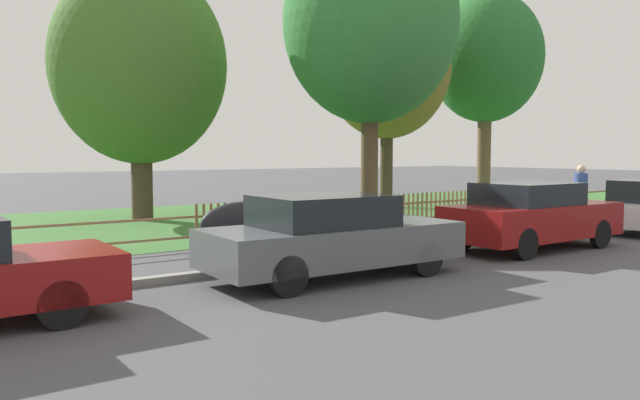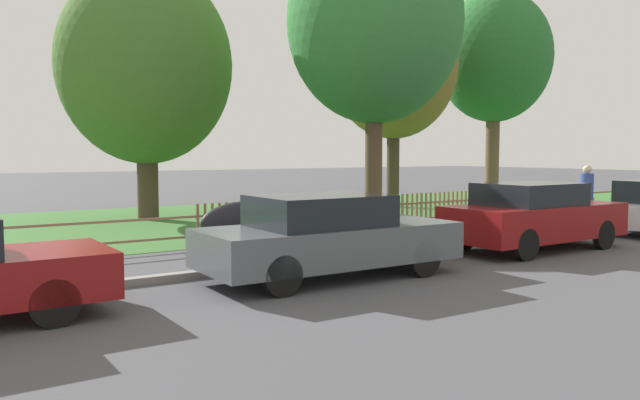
{
  "view_description": "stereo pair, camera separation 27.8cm",
  "coord_description": "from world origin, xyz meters",
  "px_view_note": "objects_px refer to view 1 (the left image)",
  "views": [
    {
      "loc": [
        -12.04,
        -9.31,
        2.06
      ],
      "look_at": [
        -4.85,
        1.06,
        1.1
      ],
      "focal_mm": 35.0,
      "sensor_mm": 36.0,
      "label": 1
    },
    {
      "loc": [
        -11.81,
        -9.47,
        2.06
      ],
      "look_at": [
        -4.85,
        1.06,
        1.1
      ],
      "focal_mm": 35.0,
      "sensor_mm": 36.0,
      "label": 2
    }
  ],
  "objects_px": {
    "tree_far_left": "(486,58)",
    "tree_behind_motorcycle": "(370,23)",
    "pedestrian_near_fence": "(581,192)",
    "parked_car_navy_estate": "(531,215)",
    "tree_nearest_kerb": "(139,65)",
    "tree_mid_park": "(387,66)",
    "covered_motorcycle": "(245,221)",
    "parked_car_black_saloon": "(331,236)"
  },
  "relations": [
    {
      "from": "tree_behind_motorcycle",
      "to": "tree_mid_park",
      "type": "xyz_separation_m",
      "value": [
        4.14,
        4.05,
        -0.44
      ]
    },
    {
      "from": "tree_nearest_kerb",
      "to": "tree_behind_motorcycle",
      "type": "relative_size",
      "value": 0.9
    },
    {
      "from": "pedestrian_near_fence",
      "to": "tree_far_left",
      "type": "bearing_deg",
      "value": 106.13
    },
    {
      "from": "pedestrian_near_fence",
      "to": "tree_behind_motorcycle",
      "type": "bearing_deg",
      "value": -173.41
    },
    {
      "from": "tree_behind_motorcycle",
      "to": "tree_far_left",
      "type": "bearing_deg",
      "value": 23.06
    },
    {
      "from": "tree_behind_motorcycle",
      "to": "pedestrian_near_fence",
      "type": "bearing_deg",
      "value": -43.81
    },
    {
      "from": "covered_motorcycle",
      "to": "tree_mid_park",
      "type": "relative_size",
      "value": 0.26
    },
    {
      "from": "covered_motorcycle",
      "to": "tree_far_left",
      "type": "distance_m",
      "value": 17.51
    },
    {
      "from": "tree_mid_park",
      "to": "tree_far_left",
      "type": "height_order",
      "value": "tree_far_left"
    },
    {
      "from": "tree_behind_motorcycle",
      "to": "covered_motorcycle",
      "type": "bearing_deg",
      "value": -153.89
    },
    {
      "from": "tree_nearest_kerb",
      "to": "pedestrian_near_fence",
      "type": "xyz_separation_m",
      "value": [
        9.23,
        -8.8,
        -3.72
      ]
    },
    {
      "from": "tree_nearest_kerb",
      "to": "tree_far_left",
      "type": "height_order",
      "value": "tree_far_left"
    },
    {
      "from": "parked_car_black_saloon",
      "to": "tree_nearest_kerb",
      "type": "xyz_separation_m",
      "value": [
        0.43,
        10.51,
        4.0
      ]
    },
    {
      "from": "parked_car_navy_estate",
      "to": "pedestrian_near_fence",
      "type": "height_order",
      "value": "pedestrian_near_fence"
    },
    {
      "from": "tree_behind_motorcycle",
      "to": "pedestrian_near_fence",
      "type": "height_order",
      "value": "tree_behind_motorcycle"
    },
    {
      "from": "tree_nearest_kerb",
      "to": "tree_mid_park",
      "type": "relative_size",
      "value": 0.96
    },
    {
      "from": "parked_car_black_saloon",
      "to": "tree_nearest_kerb",
      "type": "height_order",
      "value": "tree_nearest_kerb"
    },
    {
      "from": "parked_car_navy_estate",
      "to": "tree_behind_motorcycle",
      "type": "bearing_deg",
      "value": 87.63
    },
    {
      "from": "covered_motorcycle",
      "to": "pedestrian_near_fence",
      "type": "xyz_separation_m",
      "value": [
        9.63,
        -1.35,
        0.32
      ]
    },
    {
      "from": "parked_car_navy_estate",
      "to": "pedestrian_near_fence",
      "type": "bearing_deg",
      "value": 20.28
    },
    {
      "from": "parked_car_black_saloon",
      "to": "pedestrian_near_fence",
      "type": "distance_m",
      "value": 9.82
    },
    {
      "from": "parked_car_navy_estate",
      "to": "pedestrian_near_fence",
      "type": "distance_m",
      "value": 4.68
    },
    {
      "from": "tree_far_left",
      "to": "pedestrian_near_fence",
      "type": "relative_size",
      "value": 5.15
    },
    {
      "from": "covered_motorcycle",
      "to": "parked_car_black_saloon",
      "type": "bearing_deg",
      "value": -93.86
    },
    {
      "from": "covered_motorcycle",
      "to": "tree_behind_motorcycle",
      "type": "relative_size",
      "value": 0.24
    },
    {
      "from": "parked_car_black_saloon",
      "to": "covered_motorcycle",
      "type": "distance_m",
      "value": 3.05
    },
    {
      "from": "parked_car_navy_estate",
      "to": "tree_nearest_kerb",
      "type": "height_order",
      "value": "tree_nearest_kerb"
    },
    {
      "from": "parked_car_navy_estate",
      "to": "tree_mid_park",
      "type": "xyz_separation_m",
      "value": [
        4.33,
        9.73,
        4.56
      ]
    },
    {
      "from": "tree_nearest_kerb",
      "to": "tree_far_left",
      "type": "distance_m",
      "value": 14.87
    },
    {
      "from": "tree_nearest_kerb",
      "to": "tree_mid_park",
      "type": "bearing_deg",
      "value": -4.58
    },
    {
      "from": "tree_behind_motorcycle",
      "to": "tree_far_left",
      "type": "xyz_separation_m",
      "value": [
        9.75,
        4.15,
        0.35
      ]
    },
    {
      "from": "parked_car_navy_estate",
      "to": "covered_motorcycle",
      "type": "distance_m",
      "value": 6.06
    },
    {
      "from": "parked_car_black_saloon",
      "to": "tree_far_left",
      "type": "height_order",
      "value": "tree_far_left"
    },
    {
      "from": "tree_behind_motorcycle",
      "to": "parked_car_navy_estate",
      "type": "bearing_deg",
      "value": -91.87
    },
    {
      "from": "tree_nearest_kerb",
      "to": "covered_motorcycle",
      "type": "bearing_deg",
      "value": -93.06
    },
    {
      "from": "tree_far_left",
      "to": "tree_behind_motorcycle",
      "type": "bearing_deg",
      "value": -156.94
    },
    {
      "from": "covered_motorcycle",
      "to": "pedestrian_near_fence",
      "type": "height_order",
      "value": "pedestrian_near_fence"
    },
    {
      "from": "tree_nearest_kerb",
      "to": "pedestrian_near_fence",
      "type": "distance_m",
      "value": 13.29
    },
    {
      "from": "covered_motorcycle",
      "to": "tree_mid_park",
      "type": "height_order",
      "value": "tree_mid_park"
    },
    {
      "from": "parked_car_navy_estate",
      "to": "tree_far_left",
      "type": "bearing_deg",
      "value": 44.17
    },
    {
      "from": "parked_car_navy_estate",
      "to": "tree_behind_motorcycle",
      "type": "height_order",
      "value": "tree_behind_motorcycle"
    },
    {
      "from": "parked_car_black_saloon",
      "to": "tree_far_left",
      "type": "relative_size",
      "value": 0.49
    }
  ]
}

